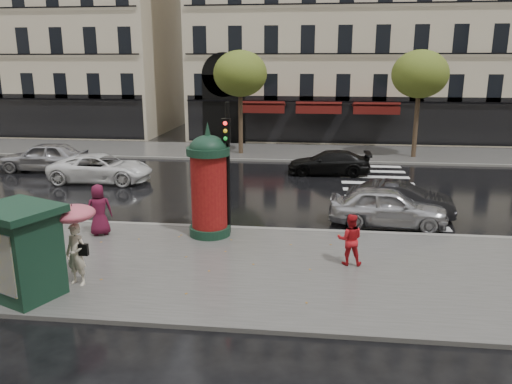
# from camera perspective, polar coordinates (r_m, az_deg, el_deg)

# --- Properties ---
(ground) EXTENTS (160.00, 160.00, 0.00)m
(ground) POSITION_cam_1_polar(r_m,az_deg,el_deg) (15.38, -4.15, -8.00)
(ground) COLOR black
(ground) RESTS_ON ground
(near_sidewalk) EXTENTS (90.00, 7.00, 0.12)m
(near_sidewalk) POSITION_cam_1_polar(r_m,az_deg,el_deg) (14.90, -4.51, -8.52)
(near_sidewalk) COLOR #474744
(near_sidewalk) RESTS_ON ground
(far_sidewalk) EXTENTS (90.00, 6.00, 0.12)m
(far_sidewalk) POSITION_cam_1_polar(r_m,az_deg,el_deg) (33.56, 1.90, 4.60)
(far_sidewalk) COLOR #474744
(far_sidewalk) RESTS_ON ground
(near_kerb) EXTENTS (90.00, 0.25, 0.14)m
(near_kerb) POSITION_cam_1_polar(r_m,az_deg,el_deg) (18.12, -2.39, -4.17)
(near_kerb) COLOR slate
(near_kerb) RESTS_ON ground
(far_kerb) EXTENTS (90.00, 0.25, 0.14)m
(far_kerb) POSITION_cam_1_polar(r_m,az_deg,el_deg) (30.62, 1.42, 3.65)
(far_kerb) COLOR slate
(far_kerb) RESTS_ON ground
(zebra_crossing) EXTENTS (3.60, 11.75, 0.01)m
(zebra_crossing) POSITION_cam_1_polar(r_m,az_deg,el_deg) (24.48, 14.13, 0.24)
(zebra_crossing) COLOR silver
(zebra_crossing) RESTS_ON ground
(tree_far_left) EXTENTS (3.40, 3.40, 6.64)m
(tree_far_left) POSITION_cam_1_polar(r_m,az_deg,el_deg) (32.29, -1.81, 13.33)
(tree_far_left) COLOR #38281C
(tree_far_left) RESTS_ON ground
(tree_far_right) EXTENTS (3.40, 3.40, 6.64)m
(tree_far_right) POSITION_cam_1_polar(r_m,az_deg,el_deg) (32.55, 18.22, 12.63)
(tree_far_right) COLOR #38281C
(tree_far_right) RESTS_ON ground
(woman_umbrella) EXTENTS (1.18, 1.18, 2.26)m
(woman_umbrella) POSITION_cam_1_polar(r_m,az_deg,el_deg) (13.94, -20.07, -4.25)
(woman_umbrella) COLOR beige
(woman_umbrella) RESTS_ON near_sidewalk
(woman_red) EXTENTS (0.77, 0.61, 1.54)m
(woman_red) POSITION_cam_1_polar(r_m,az_deg,el_deg) (14.88, 10.69, -5.34)
(woman_red) COLOR red
(woman_red) RESTS_ON near_sidewalk
(man_burgundy) EXTENTS (1.03, 0.90, 1.78)m
(man_burgundy) POSITION_cam_1_polar(r_m,az_deg,el_deg) (17.89, -17.50, -1.95)
(man_burgundy) COLOR #521027
(man_burgundy) RESTS_ON near_sidewalk
(morris_column) EXTENTS (1.45, 1.45, 3.90)m
(morris_column) POSITION_cam_1_polar(r_m,az_deg,el_deg) (16.88, -5.41, 1.14)
(morris_column) COLOR #123021
(morris_column) RESTS_ON near_sidewalk
(traffic_light) EXTENTS (0.29, 0.42, 4.52)m
(traffic_light) POSITION_cam_1_polar(r_m,az_deg,el_deg) (16.76, -3.30, 4.13)
(traffic_light) COLOR black
(traffic_light) RESTS_ON near_sidewalk
(newsstand) EXTENTS (2.45, 2.29, 2.37)m
(newsstand) POSITION_cam_1_polar(r_m,az_deg,el_deg) (13.87, -25.30, -6.08)
(newsstand) COLOR #123021
(newsstand) RESTS_ON near_sidewalk
(car_silver) EXTENTS (4.41, 2.06, 1.46)m
(car_silver) POSITION_cam_1_polar(r_m,az_deg,el_deg) (19.06, 14.82, -1.62)
(car_silver) COLOR #AAABAF
(car_silver) RESTS_ON ground
(car_darkgrey) EXTENTS (4.28, 1.98, 1.36)m
(car_darkgrey) POSITION_cam_1_polar(r_m,az_deg,el_deg) (20.35, 16.11, -0.84)
(car_darkgrey) COLOR black
(car_darkgrey) RESTS_ON ground
(car_white) EXTENTS (5.15, 2.50, 1.41)m
(car_white) POSITION_cam_1_polar(r_m,az_deg,el_deg) (26.39, -17.27, 2.60)
(car_white) COLOR white
(car_white) RESTS_ON ground
(car_black) EXTENTS (4.43, 1.84, 1.28)m
(car_black) POSITION_cam_1_polar(r_m,az_deg,el_deg) (27.26, 8.33, 3.35)
(car_black) COLOR black
(car_black) RESTS_ON ground
(car_far_silver) EXTENTS (4.85, 2.13, 1.62)m
(car_far_silver) POSITION_cam_1_polar(r_m,az_deg,el_deg) (30.14, -23.07, 3.73)
(car_far_silver) COLOR #A0A0A4
(car_far_silver) RESTS_ON ground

